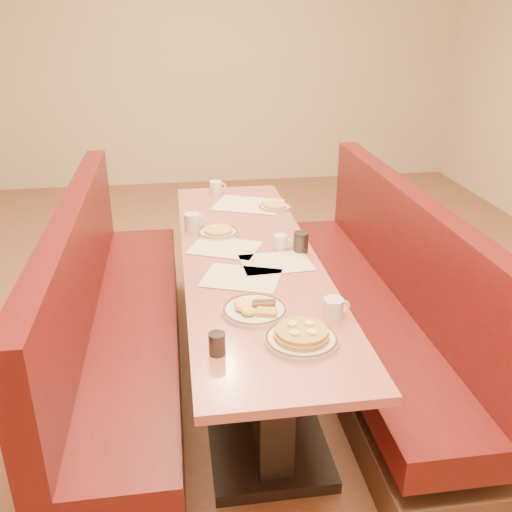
{
  "coord_description": "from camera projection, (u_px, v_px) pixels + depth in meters",
  "views": [
    {
      "loc": [
        -0.37,
        -2.73,
        1.96
      ],
      "look_at": [
        0.0,
        -0.24,
        0.85
      ],
      "focal_mm": 40.0,
      "sensor_mm": 36.0,
      "label": 1
    }
  ],
  "objects": [
    {
      "name": "ground",
      "position": [
        250.0,
        374.0,
        3.31
      ],
      "size": [
        8.0,
        8.0,
        0.0
      ],
      "primitive_type": "plane",
      "color": "#9E6647",
      "rests_on": "ground"
    },
    {
      "name": "room_envelope",
      "position": [
        248.0,
        12.0,
        2.53
      ],
      "size": [
        6.04,
        8.04,
        2.82
      ],
      "color": "beige",
      "rests_on": "ground"
    },
    {
      "name": "diner_table",
      "position": [
        250.0,
        318.0,
        3.15
      ],
      "size": [
        0.7,
        2.5,
        0.75
      ],
      "color": "black",
      "rests_on": "ground"
    },
    {
      "name": "booth_left",
      "position": [
        115.0,
        330.0,
        3.06
      ],
      "size": [
        0.55,
        2.5,
        1.05
      ],
      "color": "#4C3326",
      "rests_on": "ground"
    },
    {
      "name": "booth_right",
      "position": [
        377.0,
        310.0,
        3.26
      ],
      "size": [
        0.55,
        2.5,
        1.05
      ],
      "color": "#4C3326",
      "rests_on": "ground"
    },
    {
      "name": "placemat_near_left",
      "position": [
        242.0,
        278.0,
        2.75
      ],
      "size": [
        0.43,
        0.38,
        0.0
      ],
      "primitive_type": "cube",
      "rotation": [
        0.0,
        0.0,
        -0.35
      ],
      "color": "#FDE5C6",
      "rests_on": "diner_table"
    },
    {
      "name": "placemat_near_right",
      "position": [
        276.0,
        263.0,
        2.91
      ],
      "size": [
        0.37,
        0.28,
        0.0
      ],
      "primitive_type": "cube",
      "rotation": [
        0.0,
        0.0,
        0.06
      ],
      "color": "#FDE5C6",
      "rests_on": "diner_table"
    },
    {
      "name": "placemat_far_left",
      "position": [
        225.0,
        247.0,
        3.09
      ],
      "size": [
        0.44,
        0.39,
        0.0
      ],
      "primitive_type": "cube",
      "rotation": [
        0.0,
        0.0,
        -0.42
      ],
      "color": "#FDE5C6",
      "rests_on": "diner_table"
    },
    {
      "name": "placemat_far_right",
      "position": [
        248.0,
        205.0,
        3.76
      ],
      "size": [
        0.52,
        0.46,
        0.0
      ],
      "primitive_type": "cube",
      "rotation": [
        0.0,
        0.0,
        -0.4
      ],
      "color": "#FDE5C6",
      "rests_on": "diner_table"
    },
    {
      "name": "pancake_plate",
      "position": [
        302.0,
        336.0,
        2.23
      ],
      "size": [
        0.29,
        0.29,
        0.07
      ],
      "rotation": [
        0.0,
        0.0,
        0.28
      ],
      "color": "silver",
      "rests_on": "diner_table"
    },
    {
      "name": "eggs_plate",
      "position": [
        254.0,
        309.0,
        2.44
      ],
      "size": [
        0.28,
        0.28,
        0.06
      ],
      "rotation": [
        0.0,
        0.0,
        -0.27
      ],
      "color": "silver",
      "rests_on": "diner_table"
    },
    {
      "name": "extra_plate_mid",
      "position": [
        275.0,
        207.0,
        3.69
      ],
      "size": [
        0.21,
        0.21,
        0.04
      ],
      "rotation": [
        0.0,
        0.0,
        0.07
      ],
      "color": "silver",
      "rests_on": "diner_table"
    },
    {
      "name": "extra_plate_far",
      "position": [
        218.0,
        232.0,
        3.27
      ],
      "size": [
        0.24,
        0.24,
        0.05
      ],
      "rotation": [
        0.0,
        0.0,
        0.02
      ],
      "color": "silver",
      "rests_on": "diner_table"
    },
    {
      "name": "coffee_mug_a",
      "position": [
        334.0,
        308.0,
        2.38
      ],
      "size": [
        0.12,
        0.09,
        0.09
      ],
      "rotation": [
        0.0,
        0.0,
        0.18
      ],
      "color": "silver",
      "rests_on": "diner_table"
    },
    {
      "name": "coffee_mug_b",
      "position": [
        193.0,
        221.0,
        3.33
      ],
      "size": [
        0.13,
        0.09,
        0.1
      ],
      "rotation": [
        0.0,
        0.0,
        0.18
      ],
      "color": "silver",
      "rests_on": "diner_table"
    },
    {
      "name": "coffee_mug_c",
      "position": [
        281.0,
        242.0,
        3.07
      ],
      "size": [
        0.1,
        0.07,
        0.08
      ],
      "rotation": [
        0.0,
        0.0,
        -0.41
      ],
      "color": "silver",
      "rests_on": "diner_table"
    },
    {
      "name": "coffee_mug_d",
      "position": [
        216.0,
        187.0,
        3.97
      ],
      "size": [
        0.12,
        0.09,
        0.09
      ],
      "rotation": [
        0.0,
        0.0,
        0.09
      ],
      "color": "silver",
      "rests_on": "diner_table"
    },
    {
      "name": "soda_tumbler_near",
      "position": [
        217.0,
        344.0,
        2.14
      ],
      "size": [
        0.06,
        0.06,
        0.09
      ],
      "color": "black",
      "rests_on": "diner_table"
    },
    {
      "name": "soda_tumbler_mid",
      "position": [
        301.0,
        242.0,
        3.03
      ],
      "size": [
        0.08,
        0.08,
        0.11
      ],
      "color": "black",
      "rests_on": "diner_table"
    }
  ]
}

